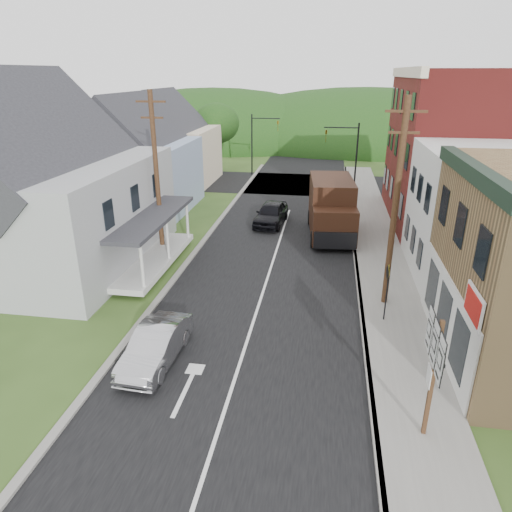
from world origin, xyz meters
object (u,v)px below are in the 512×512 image
at_px(silver_sedan, 156,346).
at_px(route_sign_cluster, 433,363).
at_px(dark_sedan, 271,214).
at_px(warning_sign, 387,285).
at_px(delivery_van, 331,208).

relative_size(silver_sedan, route_sign_cluster, 1.10).
xyz_separation_m(dark_sedan, warning_sign, (6.36, -12.50, 1.00)).
height_order(silver_sedan, route_sign_cluster, route_sign_cluster).
height_order(dark_sedan, delivery_van, delivery_van).
bearing_deg(route_sign_cluster, warning_sign, 94.78).
bearing_deg(warning_sign, silver_sedan, -156.45).
relative_size(silver_sedan, dark_sedan, 0.91).
distance_m(silver_sedan, route_sign_cluster, 9.34).
bearing_deg(route_sign_cluster, delivery_van, 99.85).
bearing_deg(dark_sedan, warning_sign, -57.50).
bearing_deg(delivery_van, route_sign_cluster, -85.96).
xyz_separation_m(route_sign_cluster, warning_sign, (-0.45, 6.51, -0.78)).
distance_m(dark_sedan, route_sign_cluster, 20.27).
bearing_deg(route_sign_cluster, silver_sedan, 166.15).
xyz_separation_m(silver_sedan, delivery_van, (6.09, 14.99, 1.14)).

